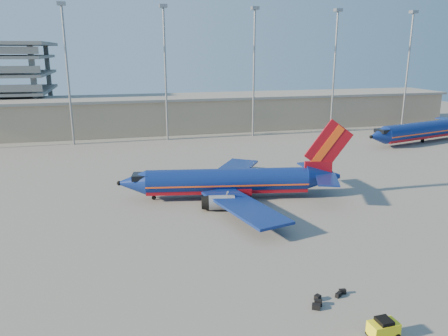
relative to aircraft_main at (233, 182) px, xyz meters
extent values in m
plane|color=slate|center=(1.34, -4.09, -2.28)|extent=(220.00, 220.00, 0.00)
cube|color=gray|center=(11.34, 53.91, 1.72)|extent=(120.00, 15.00, 8.00)
cube|color=slate|center=(11.34, 53.91, 5.92)|extent=(122.00, 16.00, 0.60)
cylinder|color=gray|center=(-23.66, 41.91, 11.72)|extent=(0.44, 0.44, 28.00)
cube|color=gray|center=(-23.66, 41.91, 26.02)|extent=(1.60, 1.60, 0.70)
cylinder|color=gray|center=(-3.66, 41.91, 11.72)|extent=(0.44, 0.44, 28.00)
cube|color=gray|center=(-3.66, 41.91, 26.02)|extent=(1.60, 1.60, 0.70)
cylinder|color=gray|center=(16.34, 41.91, 11.72)|extent=(0.44, 0.44, 28.00)
cube|color=gray|center=(16.34, 41.91, 26.02)|extent=(1.60, 1.60, 0.70)
cylinder|color=gray|center=(36.34, 41.91, 11.72)|extent=(0.44, 0.44, 28.00)
cube|color=gray|center=(36.34, 41.91, 26.02)|extent=(1.60, 1.60, 0.70)
cylinder|color=gray|center=(56.34, 41.91, 11.72)|extent=(0.44, 0.44, 28.00)
cube|color=gray|center=(56.34, 41.91, 26.02)|extent=(1.60, 1.60, 0.70)
cylinder|color=navy|center=(-0.75, 0.13, 0.14)|extent=(21.82, 6.98, 3.32)
cube|color=maroon|center=(-0.75, 0.13, -0.71)|extent=(21.71, 6.36, 1.17)
cube|color=#F74D14|center=(-0.75, 0.13, -0.08)|extent=(21.82, 7.01, 0.20)
cone|color=navy|center=(-13.23, 2.31, 0.14)|extent=(4.29, 3.92, 3.32)
cube|color=black|center=(-12.08, 2.11, 1.00)|extent=(2.53, 2.67, 0.72)
cone|color=navy|center=(12.18, -2.12, 0.46)|extent=(5.17, 4.08, 3.32)
cube|color=maroon|center=(11.47, -2.00, 1.67)|extent=(3.80, 1.13, 1.98)
cube|color=maroon|center=(12.71, -2.22, 4.82)|extent=(6.55, 1.42, 7.17)
cube|color=#F74D14|center=(12.53, -2.18, 4.82)|extent=(4.39, 1.13, 5.62)
cube|color=navy|center=(12.35, 0.95, 0.95)|extent=(2.91, 5.85, 0.20)
cube|color=navy|center=(11.30, -5.07, 0.95)|extent=(4.65, 6.34, 0.20)
cube|color=navy|center=(1.94, 7.69, -0.66)|extent=(11.49, 14.07, 0.31)
cube|color=navy|center=(-0.78, -7.89, -0.66)|extent=(7.75, 14.60, 0.31)
cube|color=maroon|center=(-0.30, 0.05, -1.07)|extent=(5.91, 4.38, 0.90)
cylinder|color=gray|center=(-1.01, 4.92, -1.25)|extent=(3.51, 2.41, 1.89)
cylinder|color=gray|center=(-2.61, -4.29, -1.25)|extent=(3.51, 2.41, 1.89)
cylinder|color=gray|center=(-10.48, 1.83, -1.79)|extent=(0.25, 0.25, 0.99)
cylinder|color=black|center=(-10.48, 1.83, -1.99)|extent=(0.61, 0.32, 0.58)
cylinder|color=black|center=(0.98, 2.20, -1.90)|extent=(0.83, 0.62, 0.75)
cylinder|color=black|center=(0.18, -2.40, -1.90)|extent=(0.83, 0.62, 0.75)
cylinder|color=navy|center=(49.97, 25.63, 0.40)|extent=(24.00, 9.59, 3.68)
cube|color=maroon|center=(49.97, 25.63, -0.54)|extent=(23.82, 8.91, 1.29)
cube|color=#F74D14|center=(49.97, 25.63, 0.15)|extent=(24.01, 9.62, 0.22)
cone|color=navy|center=(36.42, 22.09, 0.40)|extent=(4.97, 4.61, 3.68)
cube|color=black|center=(37.67, 22.42, 1.34)|extent=(2.96, 3.10, 0.79)
cylinder|color=black|center=(49.97, 25.63, -1.83)|extent=(0.85, 0.85, 0.89)
cube|color=yellow|center=(2.29, -31.46, -1.55)|extent=(2.09, 1.27, 0.97)
cube|color=black|center=(2.29, -31.46, -0.97)|extent=(1.02, 1.12, 0.34)
cylinder|color=black|center=(1.49, -30.96, -2.03)|extent=(0.51, 0.20, 0.50)
cylinder|color=black|center=(3.04, -30.89, -2.03)|extent=(0.51, 0.20, 0.50)
cube|color=black|center=(-0.68, -27.11, -2.07)|extent=(0.76, 0.68, 0.43)
cube|color=black|center=(-0.32, -26.70, -2.04)|extent=(0.69, 0.59, 0.49)
cube|color=black|center=(2.40, -25.62, -2.07)|extent=(0.60, 0.36, 0.42)
cube|color=black|center=(-0.01, -25.98, -2.06)|extent=(0.61, 0.59, 0.44)
cube|color=black|center=(1.84, -25.96, -2.10)|extent=(0.64, 0.57, 0.37)
camera|label=1|loc=(-14.94, -54.31, 17.19)|focal=35.00mm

